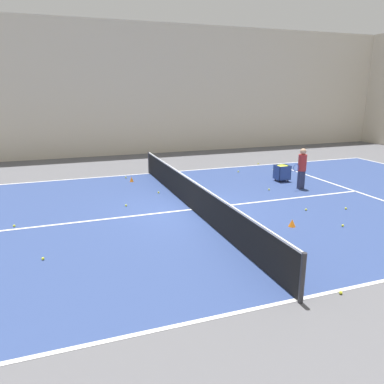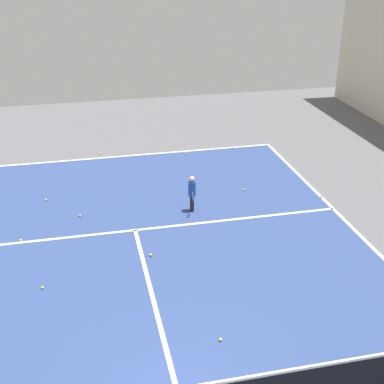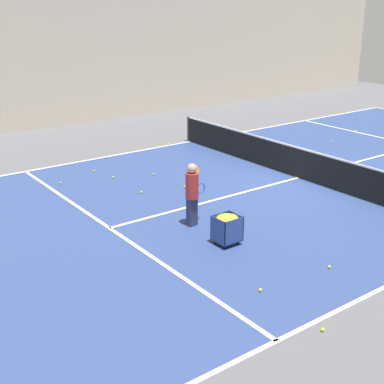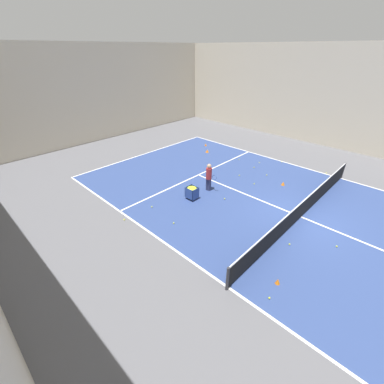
% 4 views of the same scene
% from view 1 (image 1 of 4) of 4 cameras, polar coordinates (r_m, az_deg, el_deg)
% --- Properties ---
extents(ground_plane, '(39.96, 39.96, 0.00)m').
position_cam_1_polar(ground_plane, '(12.40, -0.00, -2.69)').
color(ground_plane, '#5B5B60').
extents(court_playing_area, '(11.71, 24.70, 0.00)m').
position_cam_1_polar(court_playing_area, '(12.40, -0.00, -2.69)').
color(court_playing_area, navy).
rests_on(court_playing_area, ground).
extents(line_sideline_left, '(0.10, 24.70, 0.00)m').
position_cam_1_polar(line_sideline_left, '(17.83, -6.42, 2.83)').
color(line_sideline_left, white).
rests_on(line_sideline_left, ground).
extents(line_sideline_right, '(0.10, 24.70, 0.00)m').
position_cam_1_polar(line_sideline_right, '(7.63, 15.72, -15.50)').
color(line_sideline_right, white).
rests_on(line_sideline_right, ground).
extents(line_service_far, '(11.71, 0.10, 0.00)m').
position_cam_1_polar(line_service_far, '(15.95, 23.61, 0.12)').
color(line_service_far, white).
rests_on(line_service_far, ground).
extents(line_centre_service, '(0.10, 13.58, 0.00)m').
position_cam_1_polar(line_centre_service, '(12.40, -0.00, -2.67)').
color(line_centre_service, white).
rests_on(line_centre_service, ground).
extents(hall_enclosure_left, '(0.15, 36.26, 7.60)m').
position_cam_1_polar(hall_enclosure_left, '(23.00, -10.19, 15.03)').
color(hall_enclosure_left, beige).
rests_on(hall_enclosure_left, ground).
extents(tennis_net, '(12.01, 0.10, 1.01)m').
position_cam_1_polar(tennis_net, '(12.25, -0.00, -0.37)').
color(tennis_net, '#2D2D33').
rests_on(tennis_net, ground).
extents(coach_at_net, '(0.36, 0.66, 1.63)m').
position_cam_1_polar(coach_at_net, '(15.42, 16.42, 3.85)').
color(coach_at_net, '#2D3351').
rests_on(coach_at_net, ground).
extents(ball_cart, '(0.53, 0.57, 0.72)m').
position_cam_1_polar(ball_cart, '(16.60, 13.58, 3.33)').
color(ball_cart, '#2D478C').
rests_on(ball_cart, ground).
extents(training_cone_0, '(0.17, 0.17, 0.22)m').
position_cam_1_polar(training_cone_0, '(16.31, -9.19, 1.93)').
color(training_cone_0, orange).
rests_on(training_cone_0, ground).
extents(training_cone_1, '(0.21, 0.21, 0.22)m').
position_cam_1_polar(training_cone_1, '(11.24, 15.01, -4.57)').
color(training_cone_1, orange).
rests_on(training_cone_1, ground).
extents(tennis_ball_1, '(0.07, 0.07, 0.07)m').
position_cam_1_polar(tennis_ball_1, '(18.87, 12.30, 3.37)').
color(tennis_ball_1, yellow).
rests_on(tennis_ball_1, ground).
extents(tennis_ball_2, '(0.07, 0.07, 0.07)m').
position_cam_1_polar(tennis_ball_2, '(12.92, -10.02, -2.02)').
color(tennis_ball_2, yellow).
rests_on(tennis_ball_2, ground).
extents(tennis_ball_3, '(0.07, 0.07, 0.07)m').
position_cam_1_polar(tennis_ball_3, '(12.01, -25.47, -4.67)').
color(tennis_ball_3, yellow).
rests_on(tennis_ball_3, ground).
extents(tennis_ball_5, '(0.07, 0.07, 0.07)m').
position_cam_1_polar(tennis_ball_5, '(20.25, 10.05, 4.29)').
color(tennis_ball_5, yellow).
rests_on(tennis_ball_5, ground).
extents(tennis_ball_6, '(0.07, 0.07, 0.07)m').
position_cam_1_polar(tennis_ball_6, '(15.04, 11.66, 0.38)').
color(tennis_ball_6, yellow).
rests_on(tennis_ball_6, ground).
extents(tennis_ball_8, '(0.07, 0.07, 0.07)m').
position_cam_1_polar(tennis_ball_8, '(18.11, 7.06, 3.11)').
color(tennis_ball_8, yellow).
rests_on(tennis_ball_8, ground).
extents(tennis_ball_10, '(0.07, 0.07, 0.07)m').
position_cam_1_polar(tennis_ball_10, '(12.84, 16.98, -2.58)').
color(tennis_ball_10, yellow).
rests_on(tennis_ball_10, ground).
extents(tennis_ball_13, '(0.07, 0.07, 0.07)m').
position_cam_1_polar(tennis_ball_13, '(17.04, -10.04, 2.21)').
color(tennis_ball_13, yellow).
rests_on(tennis_ball_13, ground).
extents(tennis_ball_14, '(0.07, 0.07, 0.07)m').
position_cam_1_polar(tennis_ball_14, '(9.51, -21.76, -9.41)').
color(tennis_ball_14, yellow).
rests_on(tennis_ball_14, ground).
extents(tennis_ball_16, '(0.07, 0.07, 0.07)m').
position_cam_1_polar(tennis_ball_16, '(14.37, -5.12, -0.06)').
color(tennis_ball_16, yellow).
rests_on(tennis_ball_16, ground).
extents(tennis_ball_17, '(0.07, 0.07, 0.07)m').
position_cam_1_polar(tennis_ball_17, '(11.72, 21.99, -4.76)').
color(tennis_ball_17, yellow).
rests_on(tennis_ball_17, ground).
extents(tennis_ball_18, '(0.07, 0.07, 0.07)m').
position_cam_1_polar(tennis_ball_18, '(8.05, 21.73, -14.05)').
color(tennis_ball_18, yellow).
rests_on(tennis_ball_18, ground).
extents(tennis_ball_23, '(0.07, 0.07, 0.07)m').
position_cam_1_polar(tennis_ball_23, '(13.41, 22.40, -2.33)').
color(tennis_ball_23, yellow).
rests_on(tennis_ball_23, ground).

